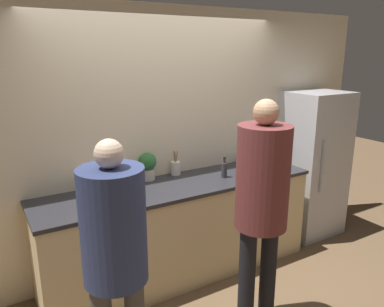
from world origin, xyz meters
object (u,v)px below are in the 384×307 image
(fruit_bowl, at_px, (104,189))
(bottle_dark, at_px, (224,169))
(refrigerator, at_px, (312,164))
(potted_plant, at_px, (148,165))
(person_center, at_px, (262,195))
(utensil_crock, at_px, (176,168))
(cup_blue, at_px, (243,158))
(person_left, at_px, (115,246))

(fruit_bowl, distance_m, bottle_dark, 1.18)
(refrigerator, distance_m, potted_plant, 2.07)
(person_center, bearing_deg, bottle_dark, 71.22)
(fruit_bowl, height_order, bottle_dark, bottle_dark)
(refrigerator, height_order, fruit_bowl, refrigerator)
(person_center, distance_m, utensil_crock, 1.24)
(utensil_crock, relative_size, cup_blue, 2.72)
(person_center, xyz_separation_m, fruit_bowl, (-0.86, 1.09, -0.15))
(fruit_bowl, distance_m, cup_blue, 1.67)
(person_center, bearing_deg, refrigerator, 30.91)
(refrigerator, bearing_deg, potted_plant, 173.22)
(person_left, bearing_deg, cup_blue, 32.40)
(potted_plant, bearing_deg, person_left, -121.99)
(refrigerator, height_order, cup_blue, refrigerator)
(cup_blue, bearing_deg, person_center, -122.95)
(refrigerator, xyz_separation_m, utensil_crock, (-1.73, 0.24, 0.17))
(refrigerator, height_order, bottle_dark, refrigerator)
(potted_plant, bearing_deg, utensil_crock, -0.81)
(fruit_bowl, xyz_separation_m, utensil_crock, (0.79, 0.15, 0.03))
(potted_plant, bearing_deg, person_center, -73.40)
(cup_blue, distance_m, potted_plant, 1.18)
(fruit_bowl, bearing_deg, refrigerator, -2.08)
(person_center, xyz_separation_m, cup_blue, (0.80, 1.24, -0.14))
(cup_blue, height_order, potted_plant, potted_plant)
(utensil_crock, distance_m, cup_blue, 0.87)
(person_center, bearing_deg, fruit_bowl, 128.13)
(refrigerator, relative_size, potted_plant, 6.40)
(person_left, distance_m, bottle_dark, 1.71)
(bottle_dark, bearing_deg, refrigerator, 3.65)
(person_left, bearing_deg, potted_plant, 58.01)
(fruit_bowl, relative_size, potted_plant, 1.34)
(person_left, height_order, fruit_bowl, person_left)
(person_left, xyz_separation_m, fruit_bowl, (0.29, 1.09, -0.05))
(refrigerator, bearing_deg, utensil_crock, 172.16)
(utensil_crock, xyz_separation_m, potted_plant, (-0.31, 0.00, 0.07))
(person_left, relative_size, fruit_bowl, 4.73)
(refrigerator, distance_m, bottle_dark, 1.37)
(person_left, relative_size, person_center, 0.92)
(person_center, height_order, cup_blue, person_center)
(refrigerator, relative_size, cup_blue, 19.14)
(refrigerator, bearing_deg, fruit_bowl, 177.92)
(refrigerator, distance_m, person_center, 1.97)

